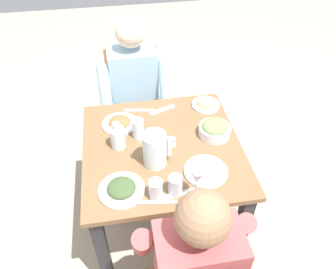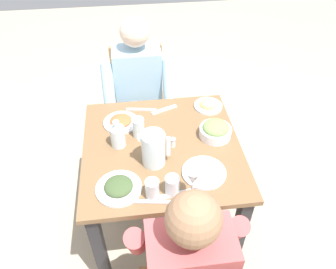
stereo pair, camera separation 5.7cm
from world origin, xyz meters
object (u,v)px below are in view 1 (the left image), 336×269
at_px(water_pitcher, 155,149).
at_px(plate_dolmas, 122,189).
at_px(diner_far, 136,98).
at_px(water_glass_center, 176,185).
at_px(water_glass_far_right, 156,190).
at_px(wine_glass, 197,178).
at_px(chair_far, 135,98).
at_px(diner_near, 191,258).
at_px(plate_rice_curry, 120,123).
at_px(plate_fries, 206,104).
at_px(plate_yoghurt, 206,170).
at_px(water_glass_near_left, 138,128).
at_px(salt_shaker, 173,142).
at_px(dining_table, 162,162).
at_px(salad_bowl, 215,129).
at_px(oil_carafe, 118,139).

bearing_deg(water_pitcher, plate_dolmas, -139.50).
height_order(diner_far, water_pitcher, diner_far).
bearing_deg(plate_dolmas, water_glass_center, -11.66).
relative_size(water_glass_far_right, wine_glass, 0.55).
relative_size(chair_far, diner_near, 0.75).
distance_m(plate_rice_curry, plate_fries, 0.55).
bearing_deg(plate_dolmas, wine_glass, -16.16).
bearing_deg(plate_yoghurt, water_pitcher, 155.45).
bearing_deg(plate_fries, wine_glass, -108.55).
xyz_separation_m(water_pitcher, plate_fries, (0.38, 0.42, -0.08)).
xyz_separation_m(plate_yoghurt, water_glass_near_left, (-0.30, 0.32, 0.04)).
height_order(water_glass_near_left, salt_shaker, water_glass_near_left).
xyz_separation_m(plate_dolmas, water_glass_center, (0.25, -0.05, 0.04)).
relative_size(dining_table, water_glass_center, 8.20).
bearing_deg(plate_rice_curry, diner_near, -73.47).
relative_size(plate_fries, water_glass_far_right, 1.62).
relative_size(chair_far, water_pitcher, 4.58).
xyz_separation_m(dining_table, plate_yoghurt, (0.19, -0.22, 0.15)).
bearing_deg(plate_fries, salad_bowl, -94.18).
distance_m(dining_table, wine_glass, 0.47).
bearing_deg(plate_dolmas, water_glass_far_right, -21.80).
bearing_deg(oil_carafe, plate_yoghurt, -32.05).
bearing_deg(water_glass_far_right, plate_rice_curry, 103.80).
relative_size(dining_table, water_glass_near_left, 7.42).
height_order(diner_far, plate_rice_curry, diner_far).
height_order(plate_yoghurt, water_glass_far_right, water_glass_far_right).
xyz_separation_m(diner_near, plate_yoghurt, (0.16, 0.38, 0.11)).
xyz_separation_m(dining_table, oil_carafe, (-0.23, 0.04, 0.19)).
height_order(diner_far, plate_yoghurt, diner_far).
bearing_deg(plate_yoghurt, water_glass_far_right, -157.80).
xyz_separation_m(plate_rice_curry, plate_fries, (0.54, 0.09, 0.00)).
xyz_separation_m(chair_far, water_glass_near_left, (-0.03, -0.71, 0.30)).
bearing_deg(water_pitcher, water_glass_near_left, 106.77).
xyz_separation_m(plate_yoghurt, plate_fries, (0.14, 0.53, 0.00)).
height_order(salad_bowl, wine_glass, wine_glass).
height_order(dining_table, diner_near, diner_near).
distance_m(plate_yoghurt, wine_glass, 0.21).
bearing_deg(plate_fries, plate_rice_curry, -170.31).
distance_m(dining_table, water_glass_near_left, 0.24).
bearing_deg(diner_near, plate_rice_curry, 106.53).
relative_size(salad_bowl, water_glass_center, 1.71).
relative_size(dining_table, chair_far, 0.98).
height_order(diner_far, water_glass_near_left, diner_far).
distance_m(dining_table, chair_far, 0.82).
bearing_deg(water_glass_near_left, dining_table, -40.51).
relative_size(diner_near, plate_fries, 6.71).
distance_m(salad_bowl, plate_rice_curry, 0.55).
bearing_deg(salt_shaker, plate_fries, 50.26).
bearing_deg(water_pitcher, water_glass_center, -72.28).
distance_m(chair_far, oil_carafe, 0.84).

